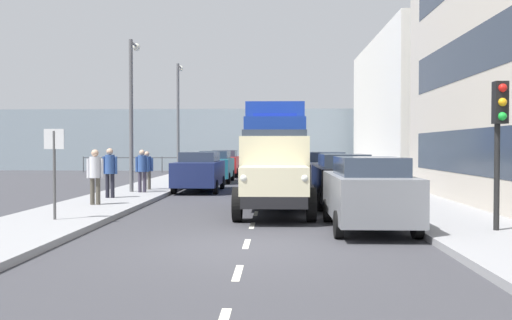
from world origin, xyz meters
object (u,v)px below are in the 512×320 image
at_px(car_navy_oppositeside_0, 200,171).
at_px(car_teal_oppositeside_1, 215,166).
at_px(truck_vintage_cream, 274,174).
at_px(traffic_light_near, 499,123).
at_px(lorry_cargo_blue, 275,144).
at_px(pedestrian_by_lamp, 95,172).
at_px(car_grey_kerbside_near, 368,192).
at_px(car_black_kerbside_1, 342,179).
at_px(pedestrian_in_dark_coat, 142,167).
at_px(street_sign, 54,158).
at_px(pedestrian_near_railing, 110,169).
at_px(pedestrian_strolling, 147,167).
at_px(lamp_post_promenade, 132,101).
at_px(car_red_oppositeside_2, 225,163).
at_px(car_white_kerbside_2, 325,171).
at_px(lamp_post_far, 179,110).

height_order(car_navy_oppositeside_0, car_teal_oppositeside_1, same).
relative_size(truck_vintage_cream, traffic_light_near, 1.76).
distance_m(truck_vintage_cream, lorry_cargo_blue, 9.55).
distance_m(truck_vintage_cream, pedestrian_by_lamp, 5.74).
bearing_deg(car_grey_kerbside_near, car_black_kerbside_1, -90.00).
bearing_deg(pedestrian_in_dark_coat, street_sign, 88.59).
bearing_deg(pedestrian_by_lamp, street_sign, 92.24).
xyz_separation_m(lorry_cargo_blue, pedestrian_in_dark_coat, (5.25, 3.53, -0.94)).
relative_size(car_navy_oppositeside_0, car_teal_oppositeside_1, 1.04).
height_order(car_teal_oppositeside_1, traffic_light_near, traffic_light_near).
distance_m(truck_vintage_cream, pedestrian_in_dark_coat, 7.95).
bearing_deg(truck_vintage_cream, pedestrian_in_dark_coat, -48.71).
distance_m(pedestrian_near_railing, pedestrian_strolling, 3.85).
distance_m(pedestrian_in_dark_coat, lamp_post_promenade, 2.76).
distance_m(car_navy_oppositeside_0, traffic_light_near, 14.63).
bearing_deg(lamp_post_promenade, car_teal_oppositeside_1, -106.84).
height_order(lorry_cargo_blue, car_black_kerbside_1, lorry_cargo_blue).
distance_m(car_red_oppositeside_2, pedestrian_strolling, 13.05).
relative_size(car_white_kerbside_2, pedestrian_near_railing, 2.43).
relative_size(car_grey_kerbside_near, street_sign, 1.86).
bearing_deg(car_teal_oppositeside_1, pedestrian_by_lamp, 80.22).
distance_m(car_red_oppositeside_2, pedestrian_by_lamp, 19.15).
bearing_deg(lamp_post_promenade, street_sign, 92.03).
height_order(car_black_kerbside_1, car_navy_oppositeside_0, same).
bearing_deg(pedestrian_near_railing, street_sign, 93.64).
relative_size(lorry_cargo_blue, car_black_kerbside_1, 1.81).
bearing_deg(car_white_kerbside_2, traffic_light_near, 101.74).
distance_m(car_black_kerbside_1, lamp_post_promenade, 9.39).
xyz_separation_m(car_teal_oppositeside_1, car_red_oppositeside_2, (0.00, -5.75, -0.00)).
xyz_separation_m(lorry_cargo_blue, car_grey_kerbside_near, (-2.21, 12.13, -1.18)).
xyz_separation_m(truck_vintage_cream, pedestrian_by_lamp, (5.59, -1.31, -0.01)).
bearing_deg(car_teal_oppositeside_1, lamp_post_far, -24.40).
relative_size(truck_vintage_cream, pedestrian_strolling, 3.52).
bearing_deg(pedestrian_near_railing, pedestrian_by_lamp, 95.77).
relative_size(traffic_light_near, street_sign, 1.42).
bearing_deg(lamp_post_far, pedestrian_by_lamp, 89.60).
bearing_deg(lamp_post_promenade, truck_vintage_cream, 131.71).
xyz_separation_m(truck_vintage_cream, lamp_post_far, (5.49, -15.57, 2.84)).
distance_m(car_teal_oppositeside_1, car_red_oppositeside_2, 5.75).
height_order(pedestrian_by_lamp, street_sign, street_sign).
bearing_deg(lamp_post_far, car_grey_kerbside_near, 112.94).
bearing_deg(car_navy_oppositeside_0, pedestrian_strolling, 24.18).
bearing_deg(car_white_kerbside_2, lamp_post_far, -40.99).
bearing_deg(car_teal_oppositeside_1, car_red_oppositeside_2, -90.00).
bearing_deg(car_navy_oppositeside_0, car_grey_kerbside_near, 116.60).
bearing_deg(car_grey_kerbside_near, pedestrian_near_railing, -37.85).
distance_m(lorry_cargo_blue, car_black_kerbside_1, 7.51).
height_order(traffic_light_near, lamp_post_promenade, lamp_post_promenade).
xyz_separation_m(car_white_kerbside_2, street_sign, (7.66, 11.07, 0.79)).
height_order(car_white_kerbside_2, traffic_light_near, traffic_light_near).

